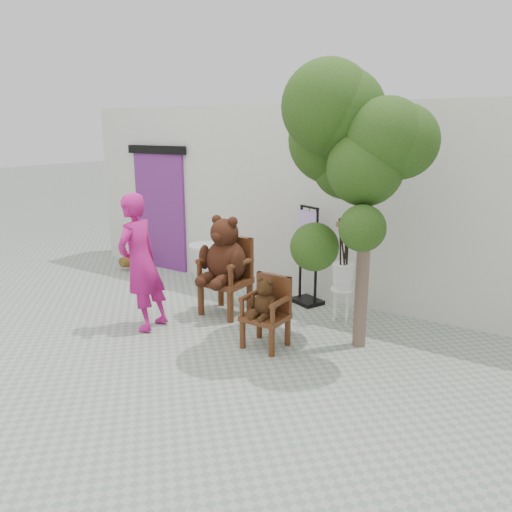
# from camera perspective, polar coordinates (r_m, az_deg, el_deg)

# --- Properties ---
(ground_plane) EXTENTS (60.00, 60.00, 0.00)m
(ground_plane) POSITION_cam_1_polar(r_m,az_deg,el_deg) (6.19, -6.91, -10.90)
(ground_plane) COLOR gray
(ground_plane) RESTS_ON ground
(back_wall) EXTENTS (9.00, 1.00, 3.00)m
(back_wall) POSITION_cam_1_polar(r_m,az_deg,el_deg) (8.27, 6.84, 6.43)
(back_wall) COLOR silver
(back_wall) RESTS_ON ground
(doorway) EXTENTS (1.40, 0.11, 2.33)m
(doorway) POSITION_cam_1_polar(r_m,az_deg,el_deg) (9.64, -10.88, 5.39)
(doorway) COLOR #67256F
(doorway) RESTS_ON ground
(chair_big) EXTENTS (0.72, 0.76, 1.45)m
(chair_big) POSITION_cam_1_polar(r_m,az_deg,el_deg) (7.14, -3.55, -0.44)
(chair_big) COLOR #411F0E
(chair_big) RESTS_ON ground
(chair_small) EXTENTS (0.50, 0.48, 0.89)m
(chair_small) POSITION_cam_1_polar(r_m,az_deg,el_deg) (6.13, 1.23, -5.65)
(chair_small) COLOR #411F0E
(chair_small) RESTS_ON ground
(person) EXTENTS (0.51, 0.71, 1.81)m
(person) POSITION_cam_1_polar(r_m,az_deg,el_deg) (6.78, -13.04, -0.72)
(person) COLOR #B51671
(person) RESTS_ON ground
(cafe_table) EXTENTS (0.60, 0.60, 0.70)m
(cafe_table) POSITION_cam_1_polar(r_m,az_deg,el_deg) (8.62, -5.64, -0.40)
(cafe_table) COLOR white
(cafe_table) RESTS_ON ground
(display_stand) EXTENTS (0.55, 0.49, 1.51)m
(display_stand) POSITION_cam_1_polar(r_m,az_deg,el_deg) (7.64, 5.93, -1.23)
(display_stand) COLOR black
(display_stand) RESTS_ON ground
(stool_bucket) EXTENTS (0.32, 0.32, 1.45)m
(stool_bucket) POSITION_cam_1_polar(r_m,az_deg,el_deg) (7.04, 9.87, -2.24)
(stool_bucket) COLOR white
(stool_bucket) RESTS_ON ground
(tree) EXTENTS (1.92, 1.64, 3.39)m
(tree) POSITION_cam_1_polar(r_m,az_deg,el_deg) (5.90, 10.52, 12.86)
(tree) COLOR brown
(tree) RESTS_ON ground
(potted_plant) EXTENTS (0.41, 0.37, 0.43)m
(potted_plant) POSITION_cam_1_polar(r_m,az_deg,el_deg) (9.82, -14.08, -0.30)
(potted_plant) COLOR black
(potted_plant) RESTS_ON ground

